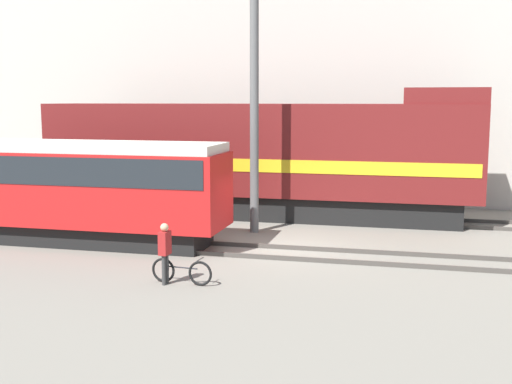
% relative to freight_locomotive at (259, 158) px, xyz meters
% --- Properties ---
extents(ground_plane, '(120.00, 120.00, 0.00)m').
position_rel_freight_locomotive_xyz_m(ground_plane, '(2.18, -5.46, -2.44)').
color(ground_plane, slate).
extents(track_near, '(60.00, 1.50, 0.14)m').
position_rel_freight_locomotive_xyz_m(track_near, '(2.18, -6.29, -2.37)').
color(track_near, '#47423D').
rests_on(track_near, ground).
extents(track_far, '(60.00, 1.51, 0.14)m').
position_rel_freight_locomotive_xyz_m(track_far, '(2.18, 0.00, -2.37)').
color(track_far, '#47423D').
rests_on(track_far, ground).
extents(building_backdrop, '(46.78, 6.00, 15.49)m').
position_rel_freight_locomotive_xyz_m(building_backdrop, '(2.18, 7.06, 5.30)').
color(building_backdrop, '#B7B2A8').
rests_on(building_backdrop, ground).
extents(freight_locomotive, '(17.72, 3.04, 5.24)m').
position_rel_freight_locomotive_xyz_m(freight_locomotive, '(0.00, 0.00, 0.00)').
color(freight_locomotive, black).
rests_on(freight_locomotive, ground).
extents(streetcar, '(10.38, 2.54, 3.42)m').
position_rel_freight_locomotive_xyz_m(streetcar, '(-4.88, -6.29, -0.49)').
color(streetcar, black).
rests_on(streetcar, ground).
extents(bicycle, '(1.72, 0.44, 0.72)m').
position_rel_freight_locomotive_xyz_m(bicycle, '(0.33, -10.09, -2.11)').
color(bicycle, black).
rests_on(bicycle, ground).
extents(person, '(0.25, 0.38, 1.63)m').
position_rel_freight_locomotive_xyz_m(person, '(-0.07, -10.21, -1.46)').
color(person, '#333333').
rests_on(person, ground).
extents(utility_pole_left, '(0.32, 0.32, 9.06)m').
position_rel_freight_locomotive_xyz_m(utility_pole_left, '(0.57, -3.14, 2.09)').
color(utility_pole_left, '#595959').
rests_on(utility_pole_left, ground).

